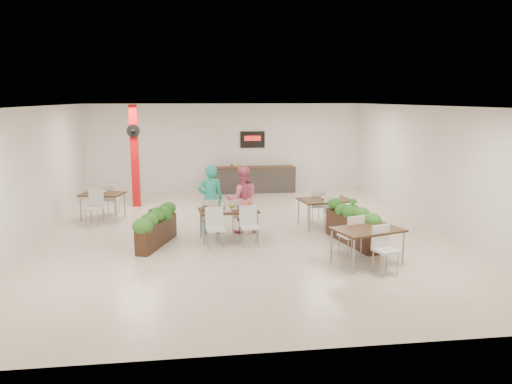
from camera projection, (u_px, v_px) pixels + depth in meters
ground at (243, 234)px, 12.64m from camera, size 12.00×12.00×0.00m
room_shell at (243, 155)px, 12.26m from camera, size 10.10×12.10×3.22m
red_column at (135, 155)px, 15.63m from camera, size 0.40×0.41×3.20m
service_counter at (254, 179)px, 18.18m from camera, size 3.00×0.64×2.20m
main_table at (228, 214)px, 12.01m from camera, size 1.46×1.71×0.92m
diner_man at (211, 199)px, 12.55m from camera, size 0.68×0.47×1.77m
diner_woman at (242, 200)px, 12.66m from camera, size 0.88×0.71×1.71m
planter_left at (157, 224)px, 11.58m from camera, size 0.89×1.80×0.98m
planter_right at (352, 223)px, 11.72m from camera, size 0.74×2.05×1.09m
side_table_a at (102, 197)px, 14.10m from camera, size 1.30×1.67×0.92m
side_table_b at (325, 203)px, 13.26m from camera, size 1.44×1.66×0.92m
side_table_c at (368, 234)px, 10.27m from camera, size 1.56×1.67×0.92m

